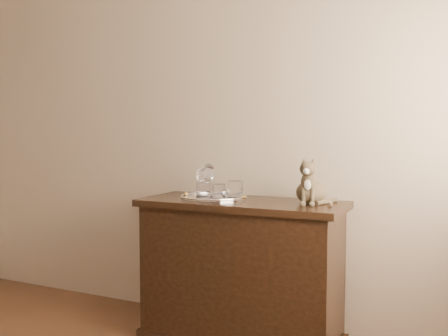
# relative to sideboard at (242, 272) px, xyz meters

# --- Properties ---
(wall_back) EXTENTS (4.00, 0.10, 2.70)m
(wall_back) POSITION_rel_sideboard_xyz_m (-0.60, 0.31, 0.93)
(wall_back) COLOR tan
(wall_back) RESTS_ON ground
(sideboard) EXTENTS (1.20, 0.50, 0.85)m
(sideboard) POSITION_rel_sideboard_xyz_m (0.00, 0.00, 0.00)
(sideboard) COLOR black
(sideboard) RESTS_ON ground
(tray) EXTENTS (0.40, 0.40, 0.01)m
(tray) POSITION_rel_sideboard_xyz_m (-0.19, 0.02, 0.43)
(tray) COLOR white
(tray) RESTS_ON sideboard
(wine_glass_a) EXTENTS (0.07, 0.07, 0.20)m
(wine_glass_a) POSITION_rel_sideboard_xyz_m (-0.25, 0.07, 0.53)
(wine_glass_a) COLOR white
(wine_glass_a) RESTS_ON tray
(wine_glass_c) EXTENTS (0.07, 0.07, 0.17)m
(wine_glass_c) POSITION_rel_sideboard_xyz_m (-0.28, 0.03, 0.52)
(wine_glass_c) COLOR silver
(wine_glass_c) RESTS_ON tray
(wine_glass_d) EXTENTS (0.07, 0.07, 0.19)m
(wine_glass_d) POSITION_rel_sideboard_xyz_m (-0.23, 0.02, 0.53)
(wine_glass_d) COLOR silver
(wine_glass_d) RESTS_ON tray
(tumbler_a) EXTENTS (0.08, 0.08, 0.09)m
(tumbler_a) POSITION_rel_sideboard_xyz_m (-0.12, -0.05, 0.48)
(tumbler_a) COLOR white
(tumbler_a) RESTS_ON tray
(tumbler_b) EXTENTS (0.09, 0.09, 0.10)m
(tumbler_b) POSITION_rel_sideboard_xyz_m (-0.22, -0.07, 0.48)
(tumbler_b) COLOR silver
(tumbler_b) RESTS_ON tray
(tumbler_c) EXTENTS (0.09, 0.09, 0.10)m
(tumbler_c) POSITION_rel_sideboard_xyz_m (-0.06, 0.04, 0.48)
(tumbler_c) COLOR white
(tumbler_c) RESTS_ON tray
(cat) EXTENTS (0.27, 0.26, 0.26)m
(cat) POSITION_rel_sideboard_xyz_m (0.40, 0.04, 0.55)
(cat) COLOR #48362B
(cat) RESTS_ON sideboard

